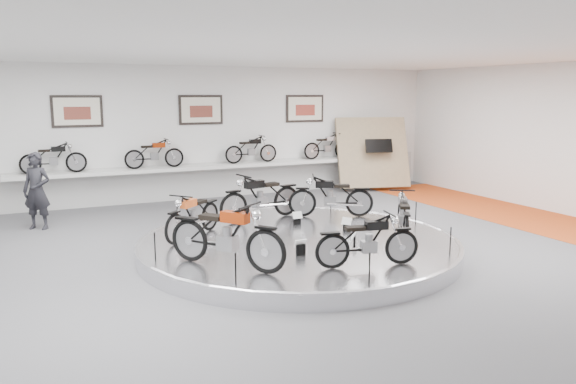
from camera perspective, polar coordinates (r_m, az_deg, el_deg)
name	(u,v)px	position (r m, az deg, el deg)	size (l,w,h in m)	color
floor	(305,257)	(11.16, 1.77, -6.57)	(16.00, 16.00, 0.00)	#525255
ceiling	(306,49)	(10.74, 1.88, 14.36)	(16.00, 16.00, 0.00)	white
wall_back	(201,133)	(17.28, -8.81, 5.93)	(16.00, 16.00, 0.00)	white
orange_carpet_strip	(549,223)	(15.39, 25.01, -2.88)	(2.40, 12.60, 0.01)	#B5380F
dado_band	(203,180)	(17.42, -8.66, 1.17)	(15.68, 0.04, 1.10)	#BCBCBA
display_platform	(299,246)	(11.38, 1.08, -5.46)	(6.40, 6.40, 0.30)	silver
platform_rim	(299,240)	(11.35, 1.09, -4.88)	(6.40, 6.40, 0.10)	#B2B2BA
shelf	(205,167)	(17.09, -8.43, 2.53)	(11.00, 0.55, 0.10)	silver
poster_left	(77,111)	(16.56, -20.63, 7.68)	(1.35, 0.06, 0.88)	silver
poster_center	(201,110)	(17.21, -8.83, 8.25)	(1.35, 0.06, 0.88)	silver
poster_right	(305,109)	(18.50, 1.74, 8.47)	(1.35, 0.06, 0.88)	silver
display_panel	(373,152)	(18.91, 8.60, 3.99)	(2.40, 0.12, 2.40)	#9E8663
shelf_bike_a	(53,160)	(16.35, -22.72, 3.00)	(1.22, 0.42, 0.73)	black
shelf_bike_b	(154,156)	(16.68, -13.42, 3.62)	(1.22, 0.42, 0.73)	maroon
shelf_bike_c	(251,151)	(17.53, -3.76, 4.17)	(1.22, 0.42, 0.73)	black
shelf_bike_d	(327,148)	(18.68, 4.00, 4.52)	(1.22, 0.42, 0.73)	#A3A3A8
bike_a	(331,196)	(13.26, 4.39, -0.40)	(1.70, 0.60, 1.00)	black
bike_b	(261,197)	(12.93, -2.79, -0.47)	(1.83, 0.65, 1.08)	black
bike_c	(193,215)	(11.49, -9.63, -2.30)	(1.58, 0.56, 0.93)	#D6551E
bike_d	(226,235)	(9.41, -6.30, -4.33)	(1.91, 0.67, 1.12)	maroon
bike_e	(368,240)	(9.52, 8.11, -4.88)	(1.54, 0.54, 0.91)	black
bike_f	(403,215)	(11.61, 11.63, -2.29)	(1.54, 0.54, 0.91)	#A3A3A8
visitor	(37,191)	(14.48, -24.15, 0.10)	(0.67, 0.44, 1.83)	black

